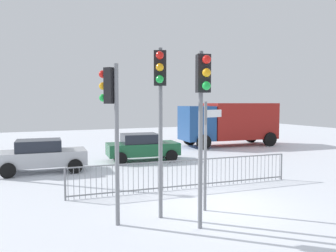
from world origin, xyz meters
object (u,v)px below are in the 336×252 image
(direction_sign_post, at_px, (207,150))
(delivery_truck, at_px, (230,122))
(traffic_light_foreground_right, at_px, (160,94))
(car_silver_trailing, at_px, (42,155))
(traffic_light_mid_right, at_px, (203,100))
(traffic_light_rear_left, at_px, (112,108))
(car_green_mid, at_px, (142,147))

(direction_sign_post, distance_m, delivery_truck, 14.83)
(traffic_light_foreground_right, relative_size, car_silver_trailing, 1.17)
(traffic_light_foreground_right, height_order, traffic_light_mid_right, traffic_light_foreground_right)
(car_silver_trailing, bearing_deg, direction_sign_post, -58.15)
(car_silver_trailing, bearing_deg, traffic_light_rear_left, -76.54)
(direction_sign_post, bearing_deg, car_green_mid, 62.21)
(traffic_light_foreground_right, relative_size, delivery_truck, 0.63)
(traffic_light_rear_left, distance_m, car_silver_trailing, 8.05)
(car_silver_trailing, relative_size, delivery_truck, 0.54)
(traffic_light_foreground_right, xyz_separation_m, direction_sign_post, (1.53, 0.18, -1.58))
(traffic_light_mid_right, bearing_deg, traffic_light_rear_left, -23.02)
(traffic_light_foreground_right, height_order, traffic_light_rear_left, traffic_light_foreground_right)
(traffic_light_foreground_right, height_order, car_silver_trailing, traffic_light_foreground_right)
(traffic_light_foreground_right, distance_m, direction_sign_post, 2.20)
(traffic_light_foreground_right, relative_size, direction_sign_post, 1.44)
(traffic_light_mid_right, relative_size, car_silver_trailing, 1.12)
(traffic_light_rear_left, height_order, traffic_light_mid_right, traffic_light_mid_right)
(direction_sign_post, xyz_separation_m, delivery_truck, (8.96, 11.82, -0.03))
(traffic_light_mid_right, distance_m, car_silver_trailing, 9.79)
(traffic_light_mid_right, xyz_separation_m, direction_sign_post, (0.89, 1.29, -1.43))
(car_green_mid, relative_size, delivery_truck, 0.55)
(traffic_light_mid_right, height_order, car_silver_trailing, traffic_light_mid_right)
(car_green_mid, xyz_separation_m, delivery_truck, (7.92, 3.31, 0.97))
(traffic_light_mid_right, height_order, delivery_truck, traffic_light_mid_right)
(traffic_light_foreground_right, xyz_separation_m, traffic_light_rear_left, (-1.25, 0.20, -0.34))
(traffic_light_rear_left, bearing_deg, car_green_mid, 26.49)
(car_green_mid, height_order, delivery_truck, delivery_truck)
(car_green_mid, bearing_deg, direction_sign_post, -91.01)
(delivery_truck, bearing_deg, direction_sign_post, 57.86)
(traffic_light_rear_left, distance_m, direction_sign_post, 3.04)
(traffic_light_foreground_right, bearing_deg, delivery_truck, -106.42)
(traffic_light_foreground_right, distance_m, traffic_light_rear_left, 1.31)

